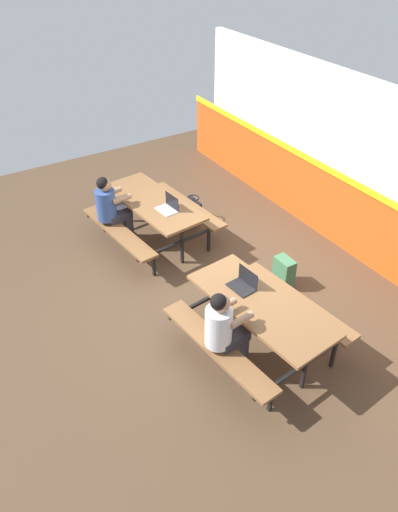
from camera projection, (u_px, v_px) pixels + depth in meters
The scene contains 10 objects.
ground_plane at pixel (207, 284), 7.07m from camera, with size 10.00×10.00×0.02m, color #4C3826.
accent_backdrop at pixel (341, 167), 7.32m from camera, with size 8.00×0.14×2.60m.
picnic_table_left at pixel (153, 210), 7.61m from camera, with size 1.92×1.72×0.74m.
picnic_table_right at pixel (260, 314), 5.72m from camera, with size 1.92×1.72×0.74m.
student_nearer at pixel (111, 206), 7.46m from camera, with size 0.39×0.54×1.21m.
student_further at pixel (224, 327), 5.37m from camera, with size 0.39×0.54×1.21m.
laptop_silver at pixel (168, 207), 7.27m from camera, with size 0.34×0.25×0.22m.
laptop_dark at pixel (243, 284), 5.84m from camera, with size 0.34×0.25×0.22m.
backpack_dark at pixel (284, 272), 6.94m from camera, with size 0.30×0.22×0.44m.
tote_bag_bright at pixel (193, 210), 8.36m from camera, with size 0.34×0.21×0.43m.
Camera 1 is at (4.58, -2.97, 4.51)m, focal length 34.52 mm.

